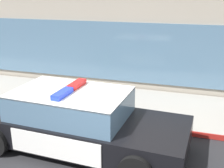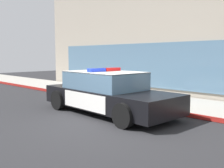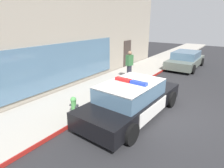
% 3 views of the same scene
% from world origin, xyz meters
% --- Properties ---
extents(ground, '(48.00, 48.00, 0.00)m').
position_xyz_m(ground, '(0.00, 0.00, 0.00)').
color(ground, '#262628').
extents(sidewalk, '(48.00, 2.77, 0.15)m').
position_xyz_m(sidewalk, '(0.00, 3.81, 0.07)').
color(sidewalk, '#A39E93').
rests_on(sidewalk, ground).
extents(curb_red_paint, '(28.80, 0.04, 0.14)m').
position_xyz_m(curb_red_paint, '(0.00, 2.41, 0.08)').
color(curb_red_paint, maroon).
rests_on(curb_red_paint, ground).
extents(police_cruiser, '(5.01, 2.28, 1.49)m').
position_xyz_m(police_cruiser, '(-1.12, 1.09, 0.68)').
color(police_cruiser, black).
rests_on(police_cruiser, ground).
extents(fire_hydrant, '(0.34, 0.39, 0.73)m').
position_xyz_m(fire_hydrant, '(-2.57, 2.77, 0.50)').
color(fire_hydrant, '#4C994C').
rests_on(fire_hydrant, sidewalk).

